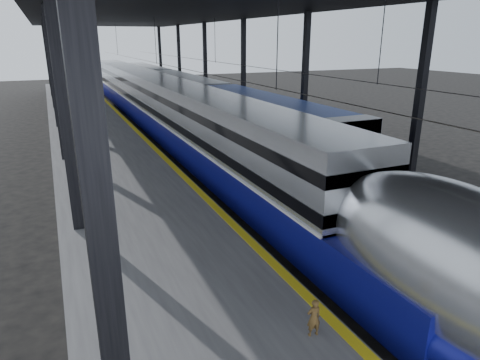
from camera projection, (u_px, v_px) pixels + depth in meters
ground at (291, 287)px, 13.34m from camera, size 160.00×160.00×0.00m
platform at (99, 144)px, 29.21m from camera, size 6.00×80.00×1.00m
yellow_strip at (139, 133)px, 30.12m from camera, size 0.30×80.00×0.01m
rails at (209, 139)px, 32.40m from camera, size 6.52×80.00×0.16m
canopy at (169, 11)px, 28.56m from camera, size 18.00×75.00×9.47m
tgv_train at (163, 108)px, 34.08m from camera, size 3.09×65.20×4.43m
second_train at (188, 94)px, 44.26m from camera, size 2.70×56.05×3.72m
child at (314, 318)px, 9.50m from camera, size 0.35×0.25×0.92m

